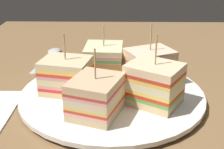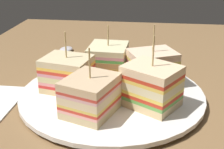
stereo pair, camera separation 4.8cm
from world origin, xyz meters
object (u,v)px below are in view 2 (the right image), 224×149
object	(u,v)px
spoon	(63,52)
sandwich_wedge_1	(152,68)
plate	(112,94)
sandwich_wedge_4	(91,95)
sandwich_wedge_3	(68,73)
sandwich_wedge_0	(151,86)
sandwich_wedge_2	(108,60)

from	to	relation	value
spoon	sandwich_wedge_1	bearing A→B (deg)	-121.27
plate	sandwich_wedge_4	size ratio (longest dim) A/B	3.09
sandwich_wedge_3	spoon	distance (cm)	22.09
sandwich_wedge_3	sandwich_wedge_4	bearing A→B (deg)	-42.20
plate	sandwich_wedge_0	distance (cm)	8.05
plate	sandwich_wedge_4	xyz separation A→B (cm)	(6.90, -2.10, 3.13)
sandwich_wedge_2	spoon	world-z (taller)	sandwich_wedge_2
plate	sandwich_wedge_3	bearing A→B (deg)	-91.47
spoon	sandwich_wedge_0	bearing A→B (deg)	-131.50
sandwich_wedge_0	sandwich_wedge_4	world-z (taller)	sandwich_wedge_0
plate	sandwich_wedge_0	bearing A→B (deg)	58.88
sandwich_wedge_0	sandwich_wedge_1	xyz separation A→B (cm)	(-7.40, 0.03, -0.16)
sandwich_wedge_0	spoon	world-z (taller)	sandwich_wedge_0
sandwich_wedge_0	sandwich_wedge_4	size ratio (longest dim) A/B	1.11
sandwich_wedge_0	spoon	bearing A→B (deg)	-18.70
plate	sandwich_wedge_4	world-z (taller)	sandwich_wedge_4
sandwich_wedge_2	spoon	distance (cm)	18.95
plate	sandwich_wedge_4	distance (cm)	7.86
sandwich_wedge_1	spoon	world-z (taller)	sandwich_wedge_1
sandwich_wedge_2	spoon	bearing A→B (deg)	-135.42
spoon	plate	bearing A→B (deg)	-137.00
sandwich_wedge_3	spoon	world-z (taller)	sandwich_wedge_3
sandwich_wedge_1	sandwich_wedge_2	world-z (taller)	sandwich_wedge_1
sandwich_wedge_2	sandwich_wedge_1	bearing A→B (deg)	69.33
sandwich_wedge_0	sandwich_wedge_3	xyz separation A→B (cm)	(-3.91, -13.39, -0.34)
sandwich_wedge_1	sandwich_wedge_2	size ratio (longest dim) A/B	1.12
sandwich_wedge_2	sandwich_wedge_0	bearing A→B (deg)	38.51
plate	sandwich_wedge_3	distance (cm)	7.91
sandwich_wedge_0	sandwich_wedge_3	size ratio (longest dim) A/B	1.10
spoon	sandwich_wedge_2	bearing A→B (deg)	-128.98
sandwich_wedge_0	sandwich_wedge_2	size ratio (longest dim) A/B	1.16
sandwich_wedge_0	sandwich_wedge_4	xyz separation A→B (cm)	(3.17, -8.28, -0.45)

